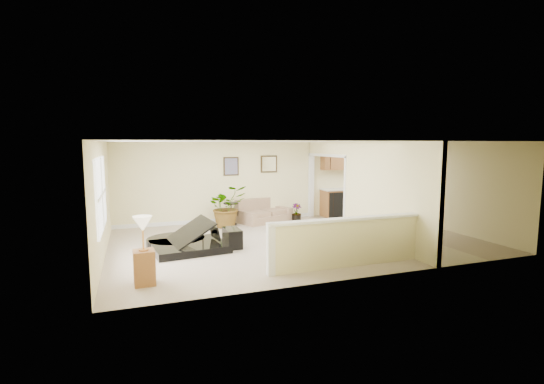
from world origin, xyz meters
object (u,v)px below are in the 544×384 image
object	(u,v)px
accent_table	(231,211)
piano	(186,222)
piano_bench	(232,238)
loveseat	(264,210)
lamp_stand	(144,256)
palm_plant	(227,207)
small_plant	(296,213)

from	to	relation	value
accent_table	piano	bearing A→B (deg)	-125.18
piano_bench	accent_table	distance (m)	2.63
piano_bench	accent_table	size ratio (longest dim) A/B	0.98
piano	accent_table	bearing A→B (deg)	48.17
piano	accent_table	world-z (taller)	piano
loveseat	lamp_stand	xyz separation A→B (m)	(-3.76, -4.68, 0.16)
palm_plant	small_plant	world-z (taller)	palm_plant
piano_bench	accent_table	xyz separation A→B (m)	(0.60, 2.56, 0.21)
piano	small_plant	bearing A→B (deg)	24.20
piano_bench	small_plant	world-z (taller)	small_plant
accent_table	palm_plant	distance (m)	0.38
loveseat	palm_plant	size ratio (longest dim) A/B	1.53
accent_table	small_plant	distance (m)	2.13
loveseat	accent_table	bearing A→B (deg)	168.04
loveseat	palm_plant	bearing A→B (deg)	178.02
palm_plant	lamp_stand	bearing A→B (deg)	-120.10
piano_bench	accent_table	world-z (taller)	accent_table
small_plant	lamp_stand	distance (m)	6.50
piano	small_plant	world-z (taller)	piano
palm_plant	lamp_stand	size ratio (longest dim) A/B	1.05
piano	lamp_stand	xyz separation A→B (m)	(-1.00, -2.16, -0.13)
piano	small_plant	size ratio (longest dim) A/B	3.78
accent_table	small_plant	world-z (taller)	accent_table
accent_table	small_plant	bearing A→B (deg)	-2.48
loveseat	palm_plant	world-z (taller)	palm_plant
piano	accent_table	xyz separation A→B (m)	(1.65, 2.34, -0.21)
piano	small_plant	xyz separation A→B (m)	(3.77, 2.25, -0.41)
palm_plant	small_plant	distance (m)	2.35
palm_plant	small_plant	xyz separation A→B (m)	(2.31, 0.18, -0.37)
piano_bench	palm_plant	size ratio (longest dim) A/B	0.52
loveseat	palm_plant	xyz separation A→B (m)	(-1.30, -0.44, 0.25)
loveseat	lamp_stand	size ratio (longest dim) A/B	1.61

